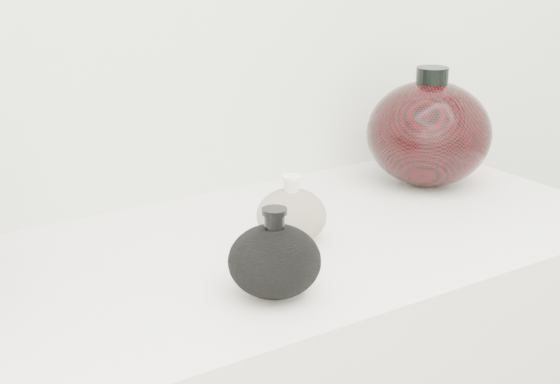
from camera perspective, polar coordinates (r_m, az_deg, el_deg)
black_gourd_vase at (r=0.96m, az=-0.41°, el=-5.01°), size 0.14×0.14×0.11m
cream_gourd_vase at (r=1.12m, az=0.85°, el=-1.70°), size 0.10×0.10×0.10m
right_round_pot at (r=1.38m, az=10.82°, el=4.27°), size 0.22×0.22×0.21m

